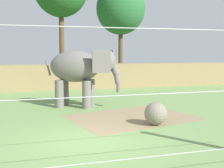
{
  "coord_description": "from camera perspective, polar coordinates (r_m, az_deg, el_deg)",
  "views": [
    {
      "loc": [
        -1.69,
        -8.67,
        2.76
      ],
      "look_at": [
        1.79,
        3.27,
        1.4
      ],
      "focal_mm": 46.93,
      "sensor_mm": 36.0,
      "label": 1
    }
  ],
  "objects": [
    {
      "name": "elephant",
      "position": [
        14.72,
        -6.13,
        2.91
      ],
      "size": [
        3.58,
        2.63,
        2.89
      ],
      "color": "slate",
      "rests_on": "ground"
    },
    {
      "name": "tree_behind_wall",
      "position": [
        29.93,
        1.7,
        14.36
      ],
      "size": [
        4.84,
        4.84,
        9.56
      ],
      "color": "brown",
      "rests_on": "ground"
    },
    {
      "name": "ground_plane",
      "position": [
        9.25,
        -5.07,
        -11.15
      ],
      "size": [
        120.0,
        120.0,
        0.0
      ],
      "primitive_type": "plane",
      "color": "#759956"
    },
    {
      "name": "cable_fence",
      "position": [
        5.76,
        1.14,
        -4.53
      ],
      "size": [
        10.57,
        0.24,
        3.36
      ],
      "color": "brown",
      "rests_on": "ground"
    },
    {
      "name": "embankment_wall",
      "position": [
        22.25,
        -11.86,
        1.36
      ],
      "size": [
        36.0,
        1.8,
        1.83
      ],
      "primitive_type": "cube",
      "color": "#997F56",
      "rests_on": "ground"
    },
    {
      "name": "dirt_patch",
      "position": [
        12.53,
        3.89,
        -6.48
      ],
      "size": [
        5.74,
        4.77,
        0.01
      ],
      "primitive_type": "cube",
      "rotation": [
        0.0,
        0.0,
        0.23
      ],
      "color": "#937F5B",
      "rests_on": "ground"
    },
    {
      "name": "enrichment_ball",
      "position": [
        11.27,
        8.52,
        -5.72
      ],
      "size": [
        0.87,
        0.87,
        0.87
      ],
      "primitive_type": "sphere",
      "color": "gray",
      "rests_on": "ground"
    }
  ]
}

